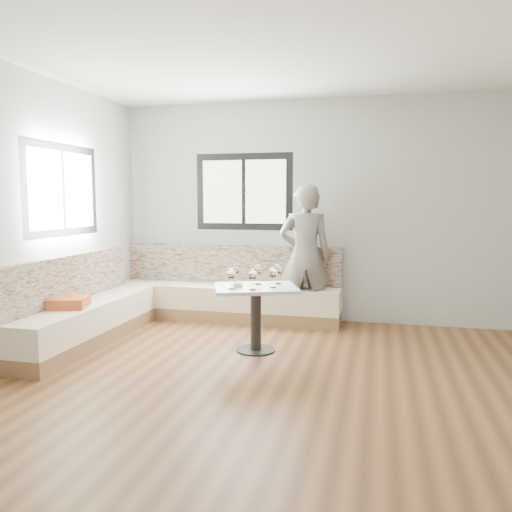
% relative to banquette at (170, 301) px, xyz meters
% --- Properties ---
extents(room, '(5.01, 5.01, 2.81)m').
position_rel_banquette_xyz_m(room, '(1.51, -1.55, 1.08)').
color(room, brown).
rests_on(room, ground).
extents(banquette, '(2.90, 2.80, 0.95)m').
position_rel_banquette_xyz_m(banquette, '(0.00, 0.00, 0.00)').
color(banquette, brown).
rests_on(banquette, ground).
extents(table, '(0.99, 0.88, 0.67)m').
position_rel_banquette_xyz_m(table, '(1.22, -0.64, 0.17)').
color(table, black).
rests_on(table, ground).
extents(person, '(0.70, 0.53, 1.73)m').
position_rel_banquette_xyz_m(person, '(1.55, 0.56, 0.54)').
color(person, slate).
rests_on(person, ground).
extents(olive_ramekin, '(0.10, 0.10, 0.04)m').
position_rel_banquette_xyz_m(olive_ramekin, '(1.05, -0.71, 0.36)').
color(olive_ramekin, white).
rests_on(olive_ramekin, table).
extents(wine_glass_a, '(0.09, 0.09, 0.21)m').
position_rel_banquette_xyz_m(wine_glass_a, '(1.03, -0.87, 0.49)').
color(wine_glass_a, white).
rests_on(wine_glass_a, table).
extents(wine_glass_b, '(0.09, 0.09, 0.21)m').
position_rel_banquette_xyz_m(wine_glass_b, '(1.24, -0.84, 0.49)').
color(wine_glass_b, white).
rests_on(wine_glass_b, table).
extents(wine_glass_c, '(0.09, 0.09, 0.21)m').
position_rel_banquette_xyz_m(wine_glass_c, '(1.41, -0.68, 0.49)').
color(wine_glass_c, white).
rests_on(wine_glass_c, table).
extents(wine_glass_d, '(0.09, 0.09, 0.21)m').
position_rel_banquette_xyz_m(wine_glass_d, '(1.21, -0.52, 0.49)').
color(wine_glass_d, white).
rests_on(wine_glass_d, table).
extents(wine_glass_e, '(0.09, 0.09, 0.21)m').
position_rel_banquette_xyz_m(wine_glass_e, '(1.41, -0.44, 0.49)').
color(wine_glass_e, white).
rests_on(wine_glass_e, table).
extents(wine_glass_f, '(0.09, 0.09, 0.21)m').
position_rel_banquette_xyz_m(wine_glass_f, '(0.98, -0.53, 0.49)').
color(wine_glass_f, white).
rests_on(wine_glass_f, table).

